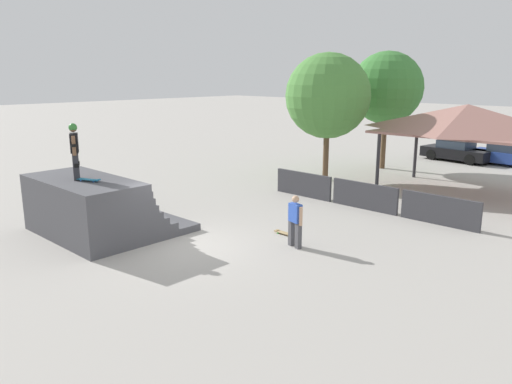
{
  "coord_description": "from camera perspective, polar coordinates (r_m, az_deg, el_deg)",
  "views": [
    {
      "loc": [
        11.77,
        -8.98,
        5.19
      ],
      "look_at": [
        -0.33,
        3.65,
        1.05
      ],
      "focal_mm": 35.0,
      "sensor_mm": 36.0,
      "label": 1
    }
  ],
  "objects": [
    {
      "name": "ground_plane",
      "position": [
        15.69,
        -8.44,
        -6.16
      ],
      "size": [
        160.0,
        160.0,
        0.0
      ],
      "primitive_type": "plane",
      "color": "#ADA8A0"
    },
    {
      "name": "quarter_pipe_ramp",
      "position": [
        17.34,
        -17.98,
        -1.86
      ],
      "size": [
        4.52,
        4.07,
        1.91
      ],
      "color": "#4C4C51",
      "rests_on": "ground"
    },
    {
      "name": "skater_on_deck",
      "position": [
        16.83,
        -20.03,
        4.82
      ],
      "size": [
        0.74,
        0.52,
        1.79
      ],
      "rotation": [
        0.0,
        0.0,
        -0.51
      ],
      "color": "#2D2D33",
      "rests_on": "quarter_pipe_ramp"
    },
    {
      "name": "skateboard_on_deck",
      "position": [
        16.49,
        -18.5,
        1.35
      ],
      "size": [
        0.81,
        0.49,
        0.09
      ],
      "rotation": [
        0.0,
        0.0,
        0.4
      ],
      "color": "blue",
      "rests_on": "quarter_pipe_ramp"
    },
    {
      "name": "bystander_walking",
      "position": [
        15.25,
        4.5,
        -3.05
      ],
      "size": [
        0.66,
        0.31,
        1.63
      ],
      "rotation": [
        0.0,
        0.0,
        2.91
      ],
      "color": "#4C4C51",
      "rests_on": "ground"
    },
    {
      "name": "skateboard_on_ground",
      "position": [
        16.64,
        3.22,
        -4.68
      ],
      "size": [
        0.79,
        0.2,
        0.09
      ],
      "rotation": [
        0.0,
        0.0,
        3.14
      ],
      "color": "green",
      "rests_on": "ground"
    },
    {
      "name": "barrier_fence",
      "position": [
        20.07,
        12.29,
        -0.44
      ],
      "size": [
        8.98,
        0.12,
        1.05
      ],
      "color": "#3D3D42",
      "rests_on": "ground"
    },
    {
      "name": "pavilion_shelter",
      "position": [
        23.71,
        22.94,
        7.57
      ],
      "size": [
        7.39,
        4.35,
        3.93
      ],
      "color": "#2D2D33",
      "rests_on": "ground"
    },
    {
      "name": "tree_beside_pavilion",
      "position": [
        28.72,
        14.72,
        11.42
      ],
      "size": [
        3.94,
        3.94,
        6.44
      ],
      "color": "brown",
      "rests_on": "ground"
    },
    {
      "name": "tree_far_back",
      "position": [
        24.87,
        8.2,
        10.81
      ],
      "size": [
        4.13,
        4.13,
        6.24
      ],
      "color": "brown",
      "rests_on": "ground"
    },
    {
      "name": "parked_car_black",
      "position": [
        32.98,
        21.95,
        4.35
      ],
      "size": [
        4.26,
        2.12,
        1.27
      ],
      "rotation": [
        0.0,
        0.0,
        -0.12
      ],
      "color": "black",
      "rests_on": "ground"
    },
    {
      "name": "parked_car_blue",
      "position": [
        32.62,
        27.0,
        3.77
      ],
      "size": [
        4.44,
        2.0,
        1.27
      ],
      "rotation": [
        0.0,
        0.0,
        -0.08
      ],
      "color": "navy",
      "rests_on": "ground"
    }
  ]
}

